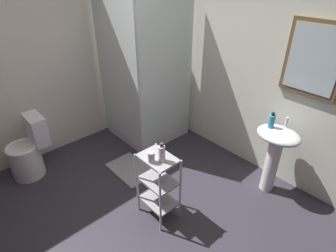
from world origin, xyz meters
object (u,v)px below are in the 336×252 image
(shower_stall, at_px, (146,109))
(storage_cart, at_px, (158,182))
(toilet, at_px, (29,152))
(bath_mat, at_px, (131,169))
(pedestal_sink, at_px, (275,148))
(lotion_bottle_white, at_px, (162,153))
(hand_soap_bottle, at_px, (272,121))
(rinse_cup, at_px, (151,157))

(shower_stall, xyz_separation_m, storage_cart, (1.27, -0.85, -0.03))
(toilet, relative_size, bath_mat, 1.27)
(storage_cart, bearing_deg, pedestal_sink, 64.32)
(lotion_bottle_white, bearing_deg, pedestal_sink, 66.83)
(storage_cart, relative_size, lotion_bottle_white, 3.86)
(hand_soap_bottle, distance_m, rinse_cup, 1.33)
(bath_mat, bearing_deg, toilet, -130.14)
(rinse_cup, bearing_deg, shower_stall, 144.01)
(pedestal_sink, xyz_separation_m, storage_cart, (-0.57, -1.18, -0.14))
(storage_cart, bearing_deg, rinse_cup, -82.97)
(shower_stall, xyz_separation_m, toilet, (-0.29, -1.59, -0.15))
(toilet, relative_size, hand_soap_bottle, 4.52)
(toilet, height_order, hand_soap_bottle, hand_soap_bottle)
(pedestal_sink, bearing_deg, rinse_cup, -113.81)
(pedestal_sink, height_order, bath_mat, pedestal_sink)
(shower_stall, height_order, rinse_cup, shower_stall)
(toilet, height_order, lotion_bottle_white, lotion_bottle_white)
(shower_stall, bearing_deg, rinse_cup, -35.99)
(pedestal_sink, relative_size, rinse_cup, 7.58)
(hand_soap_bottle, distance_m, bath_mat, 1.81)
(toilet, relative_size, lotion_bottle_white, 3.96)
(shower_stall, height_order, bath_mat, shower_stall)
(toilet, bearing_deg, bath_mat, 49.86)
(hand_soap_bottle, relative_size, bath_mat, 0.28)
(toilet, relative_size, rinse_cup, 7.11)
(lotion_bottle_white, height_order, rinse_cup, lotion_bottle_white)
(shower_stall, bearing_deg, bath_mat, -53.41)
(pedestal_sink, distance_m, toilet, 2.89)
(pedestal_sink, height_order, storage_cart, pedestal_sink)
(toilet, distance_m, bath_mat, 1.25)
(toilet, bearing_deg, storage_cart, 25.47)
(pedestal_sink, distance_m, lotion_bottle_white, 1.31)
(pedestal_sink, xyz_separation_m, toilet, (-2.13, -1.93, -0.26))
(rinse_cup, bearing_deg, bath_mat, 161.25)
(pedestal_sink, height_order, rinse_cup, rinse_cup)
(rinse_cup, relative_size, bath_mat, 0.18)
(storage_cart, bearing_deg, lotion_bottle_white, -1.86)
(lotion_bottle_white, xyz_separation_m, bath_mat, (-0.84, 0.19, -0.82))
(rinse_cup, bearing_deg, hand_soap_bottle, 69.80)
(storage_cart, bearing_deg, toilet, -154.53)
(toilet, relative_size, storage_cart, 1.03)
(hand_soap_bottle, bearing_deg, toilet, -136.78)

